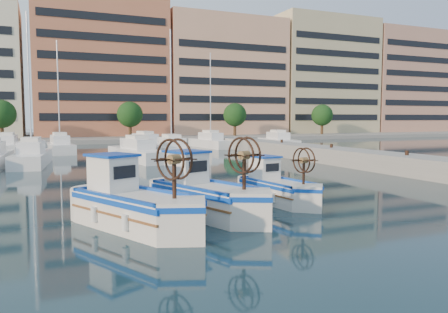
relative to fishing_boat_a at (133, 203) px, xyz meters
The scene contains 7 objects.
ground 6.29m from the fishing_boat_a, 11.53° to the left, with size 300.00×300.00×0.00m, color #18333F.
quay 21.23m from the fishing_boat_a, 25.82° to the left, with size 3.00×60.00×1.20m, color gray.
waterfront 68.81m from the fishing_boat_a, 76.97° to the left, with size 180.00×40.00×25.60m.
yacht_marina 28.90m from the fishing_boat_a, 83.44° to the left, with size 41.54×22.91×11.50m.
fishing_boat_a is the anchor object (origin of this frame).
fishing_boat_b 2.93m from the fishing_boat_a, 15.77° to the left, with size 3.35×4.92×2.97m.
fishing_boat_c 6.80m from the fishing_boat_a, 16.75° to the left, with size 2.12×4.02×2.44m.
Camera 1 is at (-8.78, -15.41, 3.58)m, focal length 35.00 mm.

